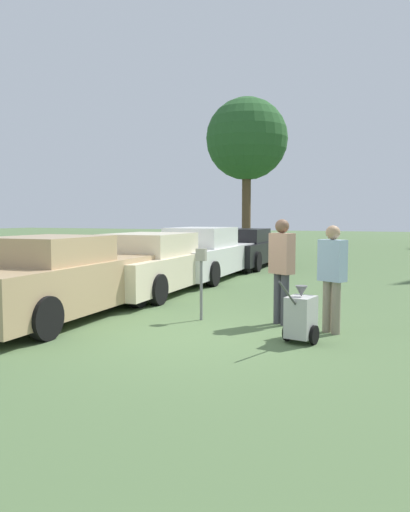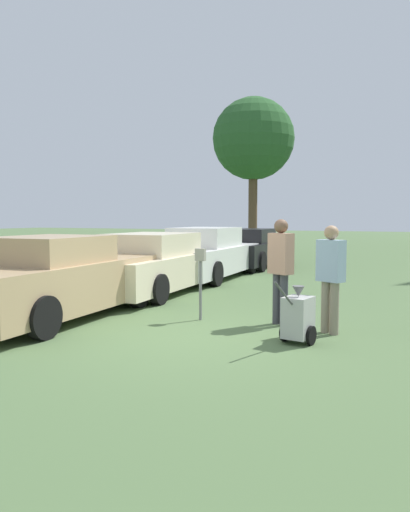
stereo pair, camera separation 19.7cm
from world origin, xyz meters
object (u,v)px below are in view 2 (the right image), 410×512
(parked_car_black, at_px, (250,249))
(parking_meter, at_px, (200,270))
(parked_car_tan, at_px, (56,280))
(parked_car_cream, at_px, (155,265))
(parked_car_white, at_px, (207,255))
(equipment_cart, at_px, (298,317))
(person_supervisor, at_px, (331,272))
(person_worker, at_px, (281,264))

(parked_car_black, bearing_deg, parking_meter, -78.49)
(parked_car_black, height_order, parking_meter, parked_car_black)
(parked_car_tan, height_order, parked_car_cream, parked_car_tan)
(parked_car_white, distance_m, equipment_cart, 7.91)
(parked_car_black, height_order, person_supervisor, person_supervisor)
(parked_car_tan, relative_size, parking_meter, 3.71)
(parking_meter, distance_m, person_supervisor, 2.31)
(parked_car_white, distance_m, person_worker, 6.66)
(parked_car_white, bearing_deg, parked_car_black, 86.68)
(parking_meter, relative_size, person_supervisor, 0.75)
(parked_car_cream, height_order, person_worker, person_worker)
(parking_meter, xyz_separation_m, equipment_cart, (2.00, -0.88, -0.51))
(equipment_cart, bearing_deg, parking_meter, 165.83)
(parked_car_white, height_order, parked_car_black, parked_car_white)
(parked_car_tan, relative_size, parked_car_white, 0.89)
(parked_car_white, bearing_deg, parked_car_cream, -93.33)
(parked_car_tan, height_order, parking_meter, parked_car_tan)
(parked_car_black, xyz_separation_m, person_worker, (3.88, -9.12, 0.37))
(person_worker, relative_size, person_supervisor, 1.06)
(person_worker, bearing_deg, parking_meter, 37.10)
(parked_car_cream, bearing_deg, equipment_cart, -40.95)
(parking_meter, height_order, person_supervisor, person_supervisor)
(parked_car_cream, distance_m, person_worker, 4.55)
(parked_car_cream, bearing_deg, parked_car_white, 86.67)
(parked_car_cream, bearing_deg, parked_car_black, 86.68)
(person_supervisor, height_order, equipment_cart, person_supervisor)
(parked_car_black, distance_m, person_supervisor, 10.57)
(person_supervisor, bearing_deg, parked_car_white, -23.92)
(parked_car_tan, relative_size, parked_car_cream, 0.88)
(parked_car_cream, bearing_deg, person_worker, -34.43)
(parked_car_black, xyz_separation_m, equipment_cart, (4.48, -10.23, -0.28))
(parked_car_white, bearing_deg, parked_car_tan, -93.33)
(parked_car_black, bearing_deg, parked_car_cream, -93.32)
(parked_car_cream, relative_size, parked_car_black, 1.09)
(parking_meter, bearing_deg, equipment_cart, -23.79)
(person_worker, bearing_deg, parked_car_tan, 44.67)
(parked_car_black, relative_size, parking_meter, 3.85)
(parked_car_white, xyz_separation_m, person_supervisor, (4.78, -5.70, 0.27))
(parking_meter, relative_size, person_worker, 0.71)
(parked_car_tan, bearing_deg, equipment_cart, -2.58)
(parked_car_black, xyz_separation_m, person_supervisor, (4.78, -9.42, 0.31))
(parked_car_black, relative_size, person_supervisor, 2.89)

